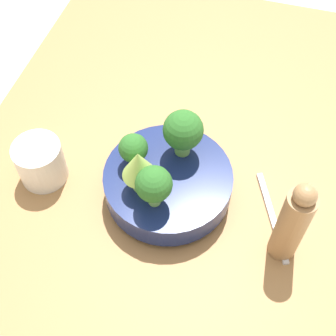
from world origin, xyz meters
TOP-DOWN VIEW (x-y plane):
  - ground_plane at (0.00, 0.00)m, footprint 6.00×6.00m
  - table at (0.00, 0.00)m, footprint 1.13×0.71m
  - bowl at (-0.04, -0.04)m, footprint 0.22×0.22m
  - broccoli_floret_right at (0.01, -0.05)m, footprint 0.07×0.07m
  - romanesco_piece_far at (-0.08, 0.00)m, footprint 0.05×0.05m
  - broccoli_floret_back at (-0.03, 0.03)m, footprint 0.05×0.05m
  - broccoli_floret_left at (-0.10, -0.03)m, footprint 0.06×0.06m
  - cup at (-0.06, 0.19)m, footprint 0.08×0.08m
  - pepper_mill at (-0.09, -0.24)m, footprint 0.05×0.05m
  - fork at (-0.04, -0.22)m, footprint 0.17×0.08m

SIDE VIEW (x-z plane):
  - ground_plane at x=0.00m, z-range 0.00..0.00m
  - table at x=0.00m, z-range 0.00..0.05m
  - fork at x=-0.04m, z-range 0.05..0.06m
  - bowl at x=-0.04m, z-range 0.05..0.11m
  - cup at x=-0.06m, z-range 0.05..0.13m
  - pepper_mill at x=-0.09m, z-range 0.05..0.23m
  - broccoli_floret_back at x=-0.03m, z-range 0.11..0.18m
  - broccoli_floret_left at x=-0.10m, z-range 0.12..0.20m
  - broccoli_floret_right at x=0.01m, z-range 0.12..0.21m
  - romanesco_piece_far at x=-0.08m, z-range 0.12..0.21m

